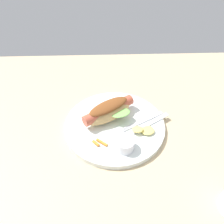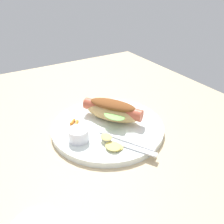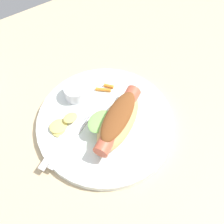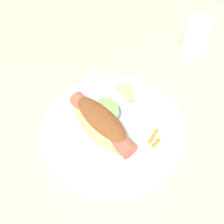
{
  "view_description": "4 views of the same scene",
  "coord_description": "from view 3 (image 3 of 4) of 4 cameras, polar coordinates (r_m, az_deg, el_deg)",
  "views": [
    {
      "loc": [
        4.69,
        44.12,
        46.66
      ],
      "look_at": [
        3.09,
        1.02,
        6.18
      ],
      "focal_mm": 33.11,
      "sensor_mm": 36.0,
      "label": 1
    },
    {
      "loc": [
        -43.97,
        27.53,
        37.3
      ],
      "look_at": [
        1.35,
        0.23,
        5.76
      ],
      "focal_mm": 38.1,
      "sensor_mm": 36.0,
      "label": 2
    },
    {
      "loc": [
        -15.6,
        -32.04,
        64.95
      ],
      "look_at": [
        4.0,
        1.0,
        4.41
      ],
      "focal_mm": 54.25,
      "sensor_mm": 36.0,
      "label": 3
    },
    {
      "loc": [
        32.44,
        -2.28,
        43.39
      ],
      "look_at": [
        2.86,
        0.74,
        6.43
      ],
      "focal_mm": 40.07,
      "sensor_mm": 36.0,
      "label": 4
    }
  ],
  "objects": [
    {
      "name": "ground_plane",
      "position": [
        0.75,
        -2.25,
        -4.05
      ],
      "size": [
        120.0,
        90.0,
        1.8
      ],
      "primitive_type": "cube",
      "color": "tan"
    },
    {
      "name": "plate",
      "position": [
        0.74,
        -1.13,
        -2.04
      ],
      "size": [
        30.13,
        30.13,
        1.6
      ],
      "primitive_type": "cylinder",
      "color": "white",
      "rests_on": "ground_plane"
    },
    {
      "name": "hot_dog",
      "position": [
        0.7,
        0.97,
        -1.43
      ],
      "size": [
        16.48,
        13.99,
        5.66
      ],
      "rotation": [
        0.0,
        0.0,
        0.59
      ],
      "color": "tan",
      "rests_on": "plate"
    },
    {
      "name": "sauce_ramekin",
      "position": [
        0.77,
        -6.31,
        3.31
      ],
      "size": [
        4.94,
        4.94,
        3.14
      ],
      "primitive_type": "cylinder",
      "color": "white",
      "rests_on": "plate"
    },
    {
      "name": "fork",
      "position": [
        0.72,
        -7.11,
        -4.96
      ],
      "size": [
        13.73,
        8.26,
        0.4
      ],
      "rotation": [
        0.0,
        0.0,
        0.5
      ],
      "color": "silver",
      "rests_on": "plate"
    },
    {
      "name": "knife",
      "position": [
        0.72,
        -8.86,
        -5.07
      ],
      "size": [
        12.56,
        8.49,
        0.36
      ],
      "primitive_type": "cube",
      "rotation": [
        0.0,
        0.0,
        0.55
      ],
      "color": "silver",
      "rests_on": "plate"
    },
    {
      "name": "chips_pile",
      "position": [
        0.73,
        -8.52,
        -2.23
      ],
      "size": [
        7.28,
        4.84,
        1.71
      ],
      "color": "#DCCA69",
      "rests_on": "plate"
    },
    {
      "name": "carrot_garnish",
      "position": [
        0.78,
        -1.11,
        4.04
      ],
      "size": [
        4.35,
        2.76,
        0.77
      ],
      "color": "orange",
      "rests_on": "plate"
    }
  ]
}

